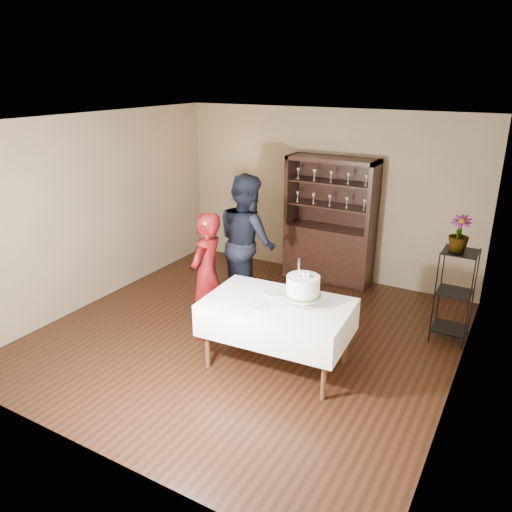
% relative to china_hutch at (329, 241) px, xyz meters
% --- Properties ---
extents(floor, '(5.00, 5.00, 0.00)m').
position_rel_china_hutch_xyz_m(floor, '(-0.20, -2.25, -0.66)').
color(floor, black).
rests_on(floor, ground).
extents(ceiling, '(5.00, 5.00, 0.00)m').
position_rel_china_hutch_xyz_m(ceiling, '(-0.20, -2.25, 2.04)').
color(ceiling, silver).
rests_on(ceiling, back_wall).
extents(back_wall, '(5.00, 0.02, 2.70)m').
position_rel_china_hutch_xyz_m(back_wall, '(-0.20, 0.25, 0.69)').
color(back_wall, brown).
rests_on(back_wall, floor).
extents(wall_left, '(0.02, 5.00, 2.70)m').
position_rel_china_hutch_xyz_m(wall_left, '(-2.70, -2.25, 0.69)').
color(wall_left, brown).
rests_on(wall_left, floor).
extents(wall_right, '(0.02, 5.00, 2.70)m').
position_rel_china_hutch_xyz_m(wall_right, '(2.30, -2.25, 0.69)').
color(wall_right, brown).
rests_on(wall_right, floor).
extents(china_hutch, '(1.40, 0.48, 2.00)m').
position_rel_china_hutch_xyz_m(china_hutch, '(0.00, 0.00, 0.00)').
color(china_hutch, black).
rests_on(china_hutch, floor).
extents(plant_etagere, '(0.42, 0.42, 1.20)m').
position_rel_china_hutch_xyz_m(plant_etagere, '(2.08, -1.05, -0.01)').
color(plant_etagere, black).
rests_on(plant_etagere, floor).
extents(cake_table, '(1.67, 1.09, 0.81)m').
position_rel_china_hutch_xyz_m(cake_table, '(0.46, -2.68, -0.05)').
color(cake_table, white).
rests_on(cake_table, floor).
extents(woman, '(0.44, 0.63, 1.64)m').
position_rel_china_hutch_xyz_m(woman, '(-0.64, -2.48, 0.16)').
color(woman, '#3A050C').
rests_on(woman, floor).
extents(man, '(1.19, 1.13, 1.93)m').
position_rel_china_hutch_xyz_m(man, '(-0.66, -1.46, 0.30)').
color(man, black).
rests_on(man, floor).
extents(cake, '(0.41, 0.41, 0.55)m').
position_rel_china_hutch_xyz_m(cake, '(0.74, -2.64, 0.36)').
color(cake, silver).
rests_on(cake, cake_table).
extents(plate_near, '(0.26, 0.26, 0.01)m').
position_rel_china_hutch_xyz_m(plate_near, '(0.34, -2.90, 0.15)').
color(plate_near, silver).
rests_on(plate_near, cake_table).
extents(plate_far, '(0.23, 0.23, 0.01)m').
position_rel_china_hutch_xyz_m(plate_far, '(0.30, -2.52, 0.15)').
color(plate_far, silver).
rests_on(plate_far, cake_table).
extents(potted_plant, '(0.26, 0.26, 0.44)m').
position_rel_china_hutch_xyz_m(potted_plant, '(2.03, -1.05, 0.74)').
color(potted_plant, '#416731').
rests_on(potted_plant, plant_etagere).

